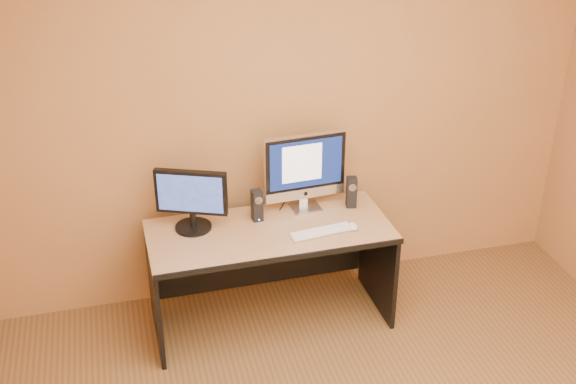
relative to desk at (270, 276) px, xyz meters
The scene contains 10 objects.
walls 1.83m from the desk, 80.86° to the right, with size 4.00×4.00×2.60m, color #A36C41, non-canonical shape.
desk is the anchor object (origin of this frame).
imac 0.71m from the desk, 34.69° to the left, with size 0.54×0.20×0.52m, color silver, non-canonical shape.
second_monitor 0.73m from the desk, 163.81° to the left, with size 0.45×0.23×0.40m, color black, non-canonical shape.
speaker_left 0.48m from the desk, 109.43° to the left, with size 0.06×0.07×0.21m, color black, non-canonical shape.
speaker_right 0.76m from the desk, 15.11° to the left, with size 0.06×0.07×0.21m, color black, non-canonical shape.
keyboard 0.49m from the desk, 21.90° to the right, with size 0.41×0.11×0.02m, color #BBBCC0.
mouse 0.64m from the desk, 13.14° to the right, with size 0.05×0.10×0.03m, color silver.
cable_a 0.54m from the desk, 45.86° to the left, with size 0.01×0.01×0.21m, color black.
cable_b 0.49m from the desk, 61.19° to the left, with size 0.01×0.01×0.17m, color black.
Camera 1 is at (-1.11, -2.21, 3.00)m, focal length 45.00 mm.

